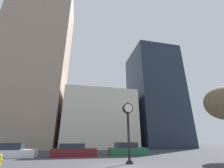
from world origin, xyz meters
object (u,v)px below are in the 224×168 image
(car_white, at_px, (10,151))
(car_maroon, at_px, (74,151))
(street_clock, at_px, (128,121))
(car_green, at_px, (127,150))
(fire_hydrant_near, at_px, (0,159))

(car_white, relative_size, car_maroon, 1.01)
(street_clock, relative_size, car_green, 1.03)
(car_maroon, bearing_deg, car_green, 3.92)
(street_clock, distance_m, car_maroon, 7.98)
(car_maroon, height_order, fire_hydrant_near, car_maroon)
(street_clock, height_order, fire_hydrant_near, street_clock)
(car_maroon, distance_m, fire_hydrant_near, 6.93)
(street_clock, relative_size, fire_hydrant_near, 6.73)
(car_white, relative_size, car_green, 1.09)
(fire_hydrant_near, bearing_deg, car_maroon, 43.96)
(car_white, bearing_deg, street_clock, -33.63)
(street_clock, bearing_deg, car_white, 147.52)
(car_white, relative_size, fire_hydrant_near, 7.11)
(car_maroon, relative_size, fire_hydrant_near, 7.01)
(car_white, bearing_deg, car_green, -0.48)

